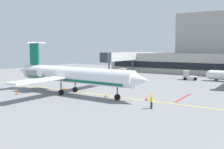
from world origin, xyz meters
name	(u,v)px	position (x,y,z in m)	size (l,w,h in m)	color
ground	(101,97)	(0.00, 0.00, -0.05)	(120.00, 120.00, 0.11)	slate
terminal_building	(219,52)	(8.56, 47.38, 6.49)	(63.57, 13.75, 18.13)	#ADA89E
jet_bridge_east	(119,57)	(-15.36, 30.52, 5.06)	(2.40, 17.52, 6.45)	silver
regional_jet	(71,75)	(-5.98, -0.41, 3.25)	(28.37, 21.56, 8.78)	white
pushback_tractor	(188,76)	(5.20, 28.96, 1.00)	(3.69, 2.82, 2.24)	silver
belt_loader	(123,73)	(-11.09, 25.62, 1.01)	(2.00, 2.95, 2.28)	silver
marshaller	(152,101)	(9.77, -2.66, 0.99)	(0.34, 0.83, 1.95)	#191E33
safety_cone_alpha	(147,99)	(7.00, 1.76, 0.25)	(0.47, 0.47, 0.55)	orange
safety_cone_bravo	(64,88)	(-9.87, 1.95, 0.25)	(0.47, 0.47, 0.55)	orange
safety_cone_charlie	(17,93)	(-13.29, -5.77, 0.25)	(0.47, 0.47, 0.55)	orange
safety_cone_delta	(106,95)	(0.53, 0.47, 0.25)	(0.47, 0.47, 0.55)	orange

